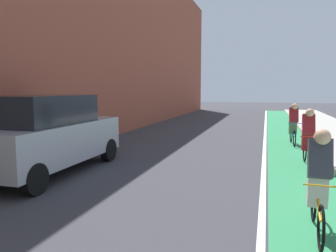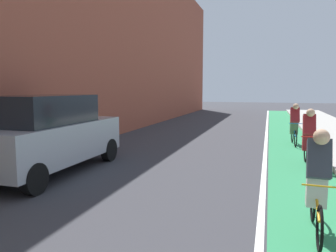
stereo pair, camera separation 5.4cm
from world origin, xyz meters
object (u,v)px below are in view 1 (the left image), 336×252
cyclist_mid (319,181)px  cyclist_far (293,124)px  parked_suv_silver (47,134)px  cyclist_trailing (308,137)px

cyclist_mid → cyclist_far: size_ratio=0.99×
cyclist_mid → parked_suv_silver: bearing=163.1°
parked_suv_silver → cyclist_far: size_ratio=2.63×
cyclist_trailing → cyclist_mid: bearing=-94.5°
cyclist_mid → cyclist_trailing: bearing=85.5°
parked_suv_silver → cyclist_mid: (6.04, -1.83, -0.21)m
parked_suv_silver → cyclist_trailing: 6.98m
cyclist_trailing → cyclist_far: bearing=91.9°
cyclist_mid → cyclist_far: bearing=88.3°
cyclist_mid → cyclist_far: 8.21m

